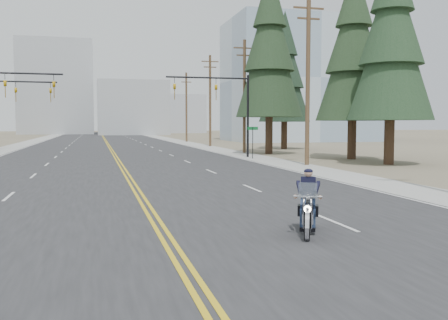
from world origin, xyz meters
TOP-DOWN VIEW (x-y plane):
  - ground_plane at (0.00, 0.00)m, footprint 400.00×400.00m
  - road at (0.00, 70.00)m, footprint 20.00×200.00m
  - sidewalk_left at (-11.50, 70.00)m, footprint 3.00×200.00m
  - sidewalk_right at (11.50, 70.00)m, footprint 3.00×200.00m
  - traffic_mast_right at (8.98, 32.00)m, footprint 7.10×0.26m
  - traffic_mast_far at (-9.31, 40.00)m, footprint 6.10×0.26m
  - street_sign at (10.80, 30.00)m, footprint 0.90×0.06m
  - utility_pole_b at (12.50, 23.00)m, footprint 2.20×0.30m
  - utility_pole_c at (12.50, 38.00)m, footprint 2.20×0.30m
  - utility_pole_d at (12.50, 53.00)m, footprint 2.20×0.30m
  - utility_pole_e at (12.50, 70.00)m, footprint 2.20×0.30m
  - glass_building at (32.00, 70.00)m, footprint 24.00×16.00m
  - haze_bldg_b at (8.00, 125.00)m, footprint 18.00×14.00m
  - haze_bldg_c at (40.00, 110.00)m, footprint 16.00×12.00m
  - haze_bldg_d at (-12.00, 140.00)m, footprint 20.00×15.00m
  - haze_bldg_e at (25.00, 150.00)m, footprint 14.00×14.00m
  - motorcyclist at (3.66, 3.00)m, footprint 1.74×2.35m
  - conifer_near at (18.36, 22.16)m, footprint 5.91×5.91m
  - conifer_mid at (18.55, 27.77)m, footprint 5.87×5.87m
  - conifer_tall at (14.38, 36.10)m, footprint 6.34×6.34m
  - conifer_far at (19.20, 44.47)m, footprint 5.81×5.81m

SIDE VIEW (x-z plane):
  - ground_plane at x=0.00m, z-range 0.00..0.00m
  - road at x=0.00m, z-range 0.00..0.01m
  - sidewalk_left at x=-11.50m, z-range 0.00..0.01m
  - sidewalk_right at x=11.50m, z-range 0.00..0.01m
  - motorcyclist at x=3.66m, z-range 0.00..1.69m
  - street_sign at x=10.80m, z-range 0.49..3.12m
  - traffic_mast_far at x=-9.31m, z-range 1.37..8.37m
  - traffic_mast_right at x=8.98m, z-range 1.44..8.44m
  - utility_pole_c at x=12.50m, z-range 0.23..11.23m
  - utility_pole_e at x=12.50m, z-range 0.23..11.23m
  - utility_pole_b at x=12.50m, z-range 0.23..11.73m
  - utility_pole_d at x=12.50m, z-range 0.23..11.73m
  - haze_bldg_e at x=25.00m, z-range 0.00..12.00m
  - haze_bldg_b at x=8.00m, z-range 0.00..14.00m
  - conifer_far at x=19.20m, z-range 1.15..16.70m
  - conifer_near at x=18.36m, z-range 1.16..16.82m
  - conifer_mid at x=18.55m, z-range 1.16..16.82m
  - haze_bldg_c at x=40.00m, z-range 0.00..18.00m
  - glass_building at x=32.00m, z-range 0.00..20.00m
  - conifer_tall at x=14.38m, z-range 1.31..18.92m
  - haze_bldg_d at x=-12.00m, z-range 0.00..26.00m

